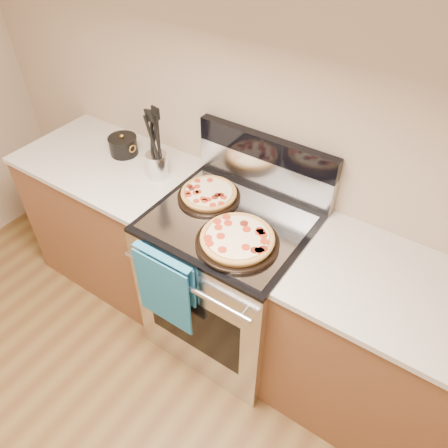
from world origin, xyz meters
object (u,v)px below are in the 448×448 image
Objects in this scene: pepperoni_pizza_back at (209,194)px; saucepan at (123,146)px; range_body at (230,283)px; utensil_crock at (157,165)px; pepperoni_pizza_front at (237,240)px.

saucepan is at bearing 173.53° from pepperoni_pizza_back.
range_body is 0.53m from pepperoni_pizza_back.
pepperoni_pizza_back is 2.24× the size of utensil_crock.
pepperoni_pizza_back is (-0.18, 0.07, 0.50)m from range_body.
utensil_crock reaches higher than saucepan.
utensil_crock reaches higher than pepperoni_pizza_front.
utensil_crock is (-0.65, 0.21, 0.03)m from pepperoni_pizza_front.
pepperoni_pizza_front is 1.00m from saucepan.
pepperoni_pizza_back is at bearing 158.75° from range_body.
pepperoni_pizza_back is at bearing -2.09° from utensil_crock.
pepperoni_pizza_front is at bearing -33.62° from pepperoni_pizza_back.
range_body is 0.99m from saucepan.
utensil_crock is 0.88× the size of saucepan.
pepperoni_pizza_front is (0.30, -0.20, 0.00)m from pepperoni_pizza_back.
utensil_crock reaches higher than pepperoni_pizza_back.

